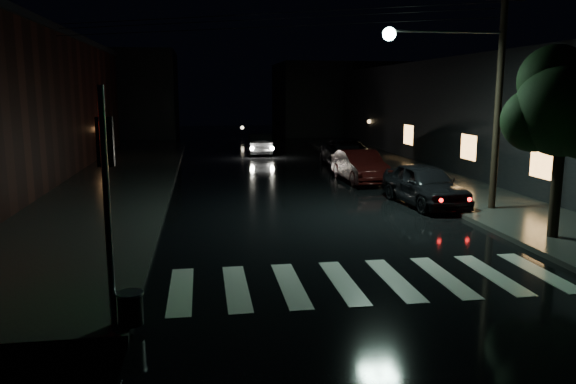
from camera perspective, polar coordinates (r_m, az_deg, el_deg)
name	(u,v)px	position (r m, az deg, el deg)	size (l,w,h in m)	color
ground	(238,296)	(12.06, -5.10, -10.48)	(120.00, 120.00, 0.00)	black
sidewalk_left	(104,188)	(25.97, -18.23, 0.43)	(6.00, 44.00, 0.15)	#282826
sidewalk_right	(427,180)	(27.74, 13.99, 1.24)	(4.00, 44.00, 0.15)	#282826
building_right	(521,114)	(34.21, 22.56, 7.33)	(10.00, 40.00, 6.00)	black
building_far_left	(102,94)	(57.04, -18.42, 9.43)	(14.00, 10.00, 8.00)	black
building_far_right	(346,99)	(58.15, 5.95, 9.40)	(14.00, 10.00, 7.00)	black
crosswalk	(369,281)	(13.03, 8.19, -8.91)	(9.00, 3.00, 0.01)	beige
signal_pole_corner	(119,248)	(10.28, -16.77, -5.52)	(0.68, 0.61, 4.20)	slate
street_tree	(561,110)	(17.48, 25.99, 7.52)	(3.10, 2.90, 5.40)	black
utility_pole	(482,81)	(20.59, 19.06, 10.62)	(4.92, 0.44, 8.00)	black
parked_car_a	(425,185)	(21.75, 13.72, 0.74)	(1.86, 4.62, 1.57)	black
parked_car_b	(360,166)	(26.75, 7.35, 2.61)	(1.61, 4.61, 1.52)	black
parked_car_c	(348,156)	(31.70, 6.16, 3.62)	(1.83, 4.51, 1.31)	black
parked_car_d	(349,153)	(32.20, 6.20, 3.97)	(2.63, 5.71, 1.59)	black
oncoming_car	(260,144)	(38.52, -2.90, 4.90)	(1.50, 4.29, 1.41)	black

